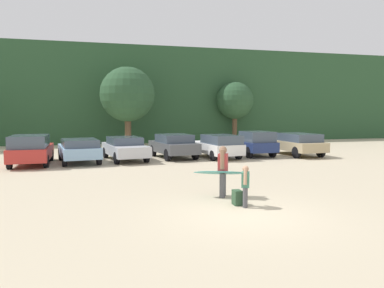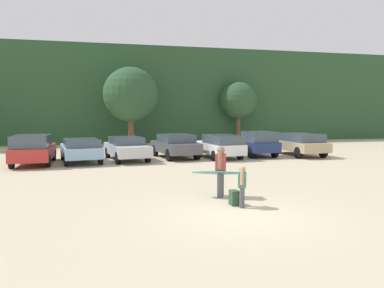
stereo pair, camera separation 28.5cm
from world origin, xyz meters
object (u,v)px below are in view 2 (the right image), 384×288
object	(u,v)px
parked_car_silver	(127,148)
parked_car_navy	(255,143)
person_adult	(221,168)
person_child	(242,184)
parked_car_dark_gray	(175,145)
parked_car_sky_blue	(81,149)
parked_car_red	(33,149)
parked_car_white	(219,145)
surfboard_teal	(218,173)
backpack_dropped	(234,198)
parked_car_tan	(299,143)

from	to	relation	value
parked_car_silver	parked_car_navy	world-z (taller)	parked_car_navy
person_adult	person_child	world-z (taller)	person_adult
parked_car_dark_gray	parked_car_sky_blue	bearing A→B (deg)	89.53
parked_car_red	person_child	size ratio (longest dim) A/B	3.60
parked_car_silver	parked_car_white	xyz separation A→B (m)	(5.56, -0.38, 0.04)
parked_car_red	person_child	xyz separation A→B (m)	(7.46, -11.12, -0.15)
parked_car_dark_gray	person_child	size ratio (longest dim) A/B	3.47
surfboard_teal	backpack_dropped	xyz separation A→B (m)	(0.15, -1.09, -0.59)
parked_car_dark_gray	parked_car_navy	world-z (taller)	parked_car_navy
parked_car_red	parked_car_silver	distance (m)	5.03
parked_car_sky_blue	parked_car_tan	world-z (taller)	parked_car_tan
parked_car_tan	backpack_dropped	bearing A→B (deg)	140.71
parked_car_sky_blue	parked_car_silver	world-z (taller)	parked_car_silver
parked_car_dark_gray	parked_car_navy	bearing A→B (deg)	-100.88
parked_car_sky_blue	person_adult	size ratio (longest dim) A/B	2.63
parked_car_dark_gray	surfboard_teal	bearing A→B (deg)	166.94
parked_car_sky_blue	parked_car_dark_gray	size ratio (longest dim) A/B	1.04
parked_car_dark_gray	backpack_dropped	xyz separation A→B (m)	(-0.62, -11.97, -0.57)
surfboard_teal	parked_car_navy	bearing A→B (deg)	-98.06
parked_car_dark_gray	surfboard_teal	distance (m)	10.91
parked_car_tan	backpack_dropped	xyz separation A→B (m)	(-8.61, -11.28, -0.57)
parked_car_white	backpack_dropped	distance (m)	11.74
parked_car_sky_blue	backpack_dropped	distance (m)	12.18
parked_car_navy	person_child	bearing A→B (deg)	152.41
parked_car_silver	backpack_dropped	size ratio (longest dim) A/B	10.60
parked_car_white	backpack_dropped	bearing A→B (deg)	156.97
backpack_dropped	parked_car_navy	bearing A→B (deg)	63.91
parked_car_sky_blue	parked_car_tan	size ratio (longest dim) A/B	0.96
person_child	backpack_dropped	world-z (taller)	person_child
person_adult	parked_car_silver	bearing A→B (deg)	-52.59
parked_car_sky_blue	parked_car_white	xyz separation A→B (m)	(8.11, 0.14, 0.02)
parked_car_navy	person_child	size ratio (longest dim) A/B	3.41
parked_car_dark_gray	parked_car_tan	bearing A→B (deg)	-103.94
parked_car_tan	parked_car_silver	bearing A→B (deg)	86.05
parked_car_tan	person_child	bearing A→B (deg)	141.83
parked_car_dark_gray	parked_car_tan	world-z (taller)	parked_car_dark_gray
parked_car_white	parked_car_tan	world-z (taller)	parked_car_white
parked_car_sky_blue	backpack_dropped	world-z (taller)	parked_car_sky_blue
parked_car_dark_gray	parked_car_white	xyz separation A→B (m)	(2.59, -0.69, -0.02)
parked_car_white	parked_car_red	bearing A→B (deg)	85.22
parked_car_red	parked_car_silver	size ratio (longest dim) A/B	0.93
parked_car_white	surfboard_teal	size ratio (longest dim) A/B	2.37
parked_car_navy	parked_car_tan	distance (m)	2.88
parked_car_sky_blue	person_adult	world-z (taller)	person_adult
parked_car_silver	parked_car_navy	bearing A→B (deg)	-98.11
parked_car_red	backpack_dropped	distance (m)	13.10
parked_car_navy	surfboard_teal	world-z (taller)	parked_car_navy
parked_car_tan	surfboard_teal	xyz separation A→B (m)	(-8.76, -10.19, 0.02)
parked_car_white	person_adult	xyz separation A→B (m)	(-3.25, -10.10, 0.18)
person_adult	surfboard_teal	xyz separation A→B (m)	(-0.11, -0.09, -0.13)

